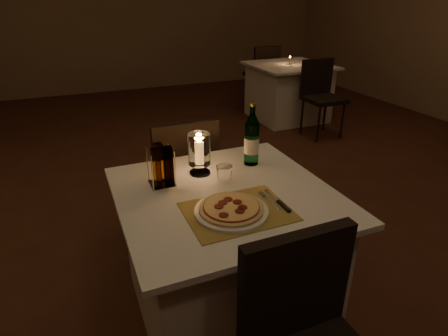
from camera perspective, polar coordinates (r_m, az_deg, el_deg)
name	(u,v)px	position (r m, az deg, el deg)	size (l,w,h in m)	color
floor	(213,252)	(2.63, -1.66, -12.70)	(8.00, 10.00, 0.02)	#4D2619
wall_back	(101,0)	(6.99, -18.27, 23.17)	(8.00, 0.02, 3.00)	#937455
main_table	(225,255)	(1.98, 0.23, -13.05)	(1.00, 1.00, 0.74)	white
chair_near	(308,336)	(1.41, 12.70, -23.74)	(0.42, 0.42, 0.90)	black
chair_far	(183,169)	(2.47, -6.25, -0.23)	(0.42, 0.42, 0.90)	black
placemat	(238,211)	(1.63, 2.09, -6.63)	(0.45, 0.34, 0.00)	#A68639
plate	(231,211)	(1.62, 1.12, -6.58)	(0.32, 0.32, 0.01)	white
pizza	(231,208)	(1.61, 1.12, -6.09)	(0.28, 0.28, 0.02)	#D8B77F
fork	(267,200)	(1.72, 6.64, -4.82)	(0.02, 0.18, 0.00)	silver
knife	(281,204)	(1.69, 8.68, -5.42)	(0.02, 0.22, 0.01)	black
tumbler	(224,174)	(1.87, 0.06, -0.88)	(0.08, 0.08, 0.08)	white
water_bottle	(252,140)	(2.03, 4.24, 4.24)	(0.08, 0.08, 0.34)	#60B375
hurricane_candle	(199,151)	(1.92, -3.80, 2.67)	(0.11, 0.11, 0.22)	white
cruet_caddy	(161,167)	(1.83, -9.50, 0.13)	(0.12, 0.12, 0.21)	white
neighbor_table_right	(288,92)	(5.30, 9.68, 11.41)	(1.00, 1.00, 0.74)	white
neighbor_chair_ra	(320,90)	(4.69, 14.48, 11.41)	(0.42, 0.42, 0.90)	black
neighbor_chair_rb	(263,70)	(5.87, 6.04, 14.67)	(0.42, 0.42, 0.90)	black
neighbor_candle_right	(290,61)	(5.22, 10.01, 15.82)	(0.03, 0.03, 0.11)	white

